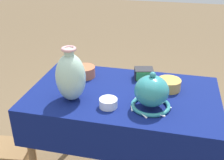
{
  "coord_description": "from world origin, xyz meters",
  "views": [
    {
      "loc": [
        0.27,
        -1.47,
        1.63
      ],
      "look_at": [
        -0.05,
        -0.1,
        0.92
      ],
      "focal_mm": 45.0,
      "sensor_mm": 36.0,
      "label": 1
    }
  ],
  "objects": [
    {
      "name": "pot_squat_ochre",
      "position": [
        0.27,
        0.1,
        0.83
      ],
      "size": [
        0.15,
        0.15,
        0.07
      ],
      "primitive_type": "cylinder",
      "color": "gold",
      "rests_on": "display_table"
    },
    {
      "name": "mosaic_tile_box",
      "position": [
        0.1,
        0.22,
        0.83
      ],
      "size": [
        0.14,
        0.12,
        0.07
      ],
      "rotation": [
        0.0,
        0.0,
        0.23
      ],
      "color": "#232328",
      "rests_on": "display_table"
    },
    {
      "name": "pot_squat_terracotta",
      "position": [
        -0.3,
        0.16,
        0.83
      ],
      "size": [
        0.14,
        0.14,
        0.07
      ],
      "primitive_type": "cylinder",
      "color": "#BC6642",
      "rests_on": "display_table"
    },
    {
      "name": "pot_squat_porcelain",
      "position": [
        -0.05,
        -0.18,
        0.82
      ],
      "size": [
        0.1,
        0.1,
        0.05
      ],
      "primitive_type": "cylinder",
      "color": "white",
      "rests_on": "display_table"
    },
    {
      "name": "vase_dome_bell",
      "position": [
        0.18,
        -0.13,
        0.89
      ],
      "size": [
        0.23,
        0.23,
        0.22
      ],
      "color": "teal",
      "rests_on": "display_table"
    },
    {
      "name": "vase_tall_bulbous",
      "position": [
        -0.28,
        -0.15,
        0.94
      ],
      "size": [
        0.17,
        0.17,
        0.32
      ],
      "color": "#A8CCB7",
      "rests_on": "display_table"
    },
    {
      "name": "wooden_crate",
      "position": [
        -0.89,
        -0.06,
        0.13
      ],
      "size": [
        0.43,
        0.3,
        0.25
      ],
      "rotation": [
        0.0,
        0.0,
        0.13
      ],
      "color": "#A37A4C",
      "rests_on": "ground_plane"
    },
    {
      "name": "display_table",
      "position": [
        0.0,
        -0.02,
        0.71
      ],
      "size": [
        1.15,
        0.69,
        0.8
      ],
      "color": "olive",
      "rests_on": "ground_plane"
    }
  ]
}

